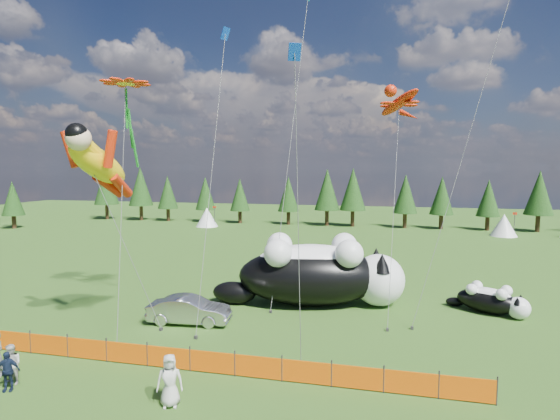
{
  "coord_description": "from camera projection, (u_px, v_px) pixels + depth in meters",
  "views": [
    {
      "loc": [
        6.72,
        -19.48,
        8.62
      ],
      "look_at": [
        1.3,
        4.0,
        6.28
      ],
      "focal_mm": 28.0,
      "sensor_mm": 36.0,
      "label": 1
    }
  ],
  "objects": [
    {
      "name": "ground",
      "position": [
        235.0,
        345.0,
        21.23
      ],
      "size": [
        160.0,
        160.0,
        0.0
      ],
      "primitive_type": "plane",
      "color": "#143409",
      "rests_on": "ground"
    },
    {
      "name": "safety_fence",
      "position": [
        212.0,
        362.0,
        18.27
      ],
      "size": [
        22.06,
        0.06,
        1.1
      ],
      "color": "#262626",
      "rests_on": "ground"
    },
    {
      "name": "tree_line",
      "position": [
        334.0,
        199.0,
        64.49
      ],
      "size": [
        90.0,
        4.0,
        8.0
      ],
      "primitive_type": null,
      "color": "black",
      "rests_on": "ground"
    },
    {
      "name": "festival_tents",
      "position": [
        413.0,
        223.0,
        57.43
      ],
      "size": [
        50.0,
        3.2,
        2.8
      ],
      "primitive_type": null,
      "color": "white",
      "rests_on": "ground"
    },
    {
      "name": "cat_large",
      "position": [
        319.0,
        272.0,
        27.38
      ],
      "size": [
        12.06,
        5.9,
        4.38
      ],
      "rotation": [
        0.0,
        0.0,
        0.19
      ],
      "color": "black",
      "rests_on": "ground"
    },
    {
      "name": "cat_small",
      "position": [
        491.0,
        300.0,
        25.81
      ],
      "size": [
        4.39,
        3.15,
        1.72
      ],
      "rotation": [
        0.0,
        0.0,
        -0.49
      ],
      "color": "black",
      "rests_on": "ground"
    },
    {
      "name": "car",
      "position": [
        189.0,
        310.0,
        24.2
      ],
      "size": [
        4.7,
        2.06,
        1.5
      ],
      "primitive_type": "imported",
      "rotation": [
        0.0,
        0.0,
        1.68
      ],
      "color": "#BCBBC0",
      "rests_on": "ground"
    },
    {
      "name": "spectator_b",
      "position": [
        11.0,
        365.0,
        17.34
      ],
      "size": [
        0.87,
        0.62,
        1.62
      ],
      "primitive_type": "imported",
      "rotation": [
        0.0,
        0.0,
        -0.21
      ],
      "color": "beige",
      "rests_on": "ground"
    },
    {
      "name": "spectator_c",
      "position": [
        7.0,
        371.0,
        16.85
      ],
      "size": [
        1.03,
        0.78,
        1.57
      ],
      "primitive_type": "imported",
      "rotation": [
        0.0,
        0.0,
        0.39
      ],
      "color": "#121C32",
      "rests_on": "ground"
    },
    {
      "name": "spectator_e",
      "position": [
        170.0,
        380.0,
        15.74
      ],
      "size": [
        1.09,
        0.9,
        1.93
      ],
      "primitive_type": "imported",
      "rotation": [
        0.0,
        0.0,
        0.35
      ],
      "color": "beige",
      "rests_on": "ground"
    },
    {
      "name": "superhero_kite",
      "position": [
        98.0,
        164.0,
        21.91
      ],
      "size": [
        5.01,
        4.92,
        11.1
      ],
      "color": "yellow",
      "rests_on": "ground"
    },
    {
      "name": "gecko_kite",
      "position": [
        399.0,
        103.0,
        31.69
      ],
      "size": [
        5.77,
        13.55,
        16.77
      ],
      "color": "red",
      "rests_on": "ground"
    },
    {
      "name": "flower_kite",
      "position": [
        126.0,
        86.0,
        24.94
      ],
      "size": [
        4.35,
        7.38,
        14.67
      ],
      "color": "red",
      "rests_on": "ground"
    },
    {
      "name": "diamond_kite_a",
      "position": [
        224.0,
        47.0,
        26.0
      ],
      "size": [
        0.71,
        6.5,
        17.76
      ],
      "color": "blue",
      "rests_on": "ground"
    },
    {
      "name": "diamond_kite_c",
      "position": [
        295.0,
        73.0,
        16.99
      ],
      "size": [
        0.96,
        1.29,
        13.74
      ],
      "color": "blue",
      "rests_on": "ground"
    },
    {
      "name": "diamond_kite_d",
      "position": [
        307.0,
        8.0,
        29.73
      ],
      "size": [
        1.51,
        7.01,
        21.66
      ],
      "color": "#0D93A2",
      "rests_on": "ground"
    }
  ]
}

